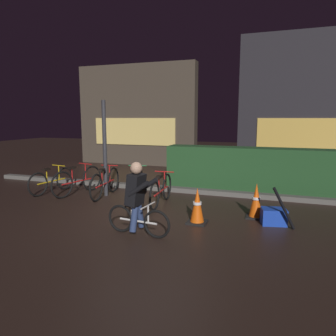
# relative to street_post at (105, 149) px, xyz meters

# --- Properties ---
(ground_plane) EXTENTS (40.00, 40.00, 0.00)m
(ground_plane) POSITION_rel_street_post_xyz_m (1.68, -1.20, -1.19)
(ground_plane) COLOR black
(sidewalk_curb) EXTENTS (12.00, 0.24, 0.12)m
(sidewalk_curb) POSITION_rel_street_post_xyz_m (1.68, 1.00, -1.13)
(sidewalk_curb) COLOR #56544F
(sidewalk_curb) RESTS_ON ground
(hedge_row) EXTENTS (4.80, 0.70, 1.16)m
(hedge_row) POSITION_rel_street_post_xyz_m (3.48, 1.90, -0.61)
(hedge_row) COLOR #214723
(hedge_row) RESTS_ON ground
(storefront_left) EXTENTS (5.13, 0.54, 4.12)m
(storefront_left) POSITION_rel_street_post_xyz_m (-1.59, 5.30, 0.86)
(storefront_left) COLOR #42382D
(storefront_left) RESTS_ON ground
(storefront_right) EXTENTS (4.91, 0.54, 5.05)m
(storefront_right) POSITION_rel_street_post_xyz_m (4.99, 6.00, 1.32)
(storefront_right) COLOR #262328
(storefront_right) RESTS_ON ground
(street_post) EXTENTS (0.10, 0.10, 2.39)m
(street_post) POSITION_rel_street_post_xyz_m (0.00, 0.00, 0.00)
(street_post) COLOR #2D2D33
(street_post) RESTS_ON ground
(parked_bike_leftmost) EXTENTS (0.46, 1.52, 0.70)m
(parked_bike_leftmost) POSITION_rel_street_post_xyz_m (-1.50, -0.20, -0.87)
(parked_bike_leftmost) COLOR black
(parked_bike_leftmost) RESTS_ON ground
(parked_bike_left_mid) EXTENTS (0.49, 1.65, 0.77)m
(parked_bike_left_mid) POSITION_rel_street_post_xyz_m (-0.76, -0.11, -0.84)
(parked_bike_left_mid) COLOR black
(parked_bike_left_mid) RESTS_ON ground
(parked_bike_center_left) EXTENTS (0.46, 1.66, 0.76)m
(parked_bike_center_left) POSITION_rel_street_post_xyz_m (0.04, -0.09, -0.85)
(parked_bike_center_left) COLOR black
(parked_bike_center_left) RESTS_ON ground
(parked_bike_center_right) EXTENTS (0.49, 1.68, 0.79)m
(parked_bike_center_right) POSITION_rel_street_post_xyz_m (0.85, -0.05, -0.84)
(parked_bike_center_right) COLOR black
(parked_bike_center_right) RESTS_ON ground
(parked_bike_right_mid) EXTENTS (0.46, 1.59, 0.73)m
(parked_bike_right_mid) POSITION_rel_street_post_xyz_m (1.63, -0.34, -0.86)
(parked_bike_right_mid) COLOR black
(parked_bike_right_mid) RESTS_ON ground
(traffic_cone_near) EXTENTS (0.36, 0.36, 0.68)m
(traffic_cone_near) POSITION_rel_street_post_xyz_m (2.71, -1.30, -0.87)
(traffic_cone_near) COLOR black
(traffic_cone_near) RESTS_ON ground
(traffic_cone_far) EXTENTS (0.36, 0.36, 0.69)m
(traffic_cone_far) POSITION_rel_street_post_xyz_m (3.73, -0.60, -0.86)
(traffic_cone_far) COLOR black
(traffic_cone_far) RESTS_ON ground
(blue_crate) EXTENTS (0.50, 0.41, 0.30)m
(blue_crate) POSITION_rel_street_post_xyz_m (4.07, -0.90, -1.04)
(blue_crate) COLOR #193DB7
(blue_crate) RESTS_ON ground
(cyclist) EXTENTS (1.19, 0.55, 1.25)m
(cyclist) POSITION_rel_street_post_xyz_m (1.90, -2.20, -0.56)
(cyclist) COLOR black
(cyclist) RESTS_ON ground
(closed_umbrella) EXTENTS (0.43, 0.22, 0.77)m
(closed_umbrella) POSITION_rel_street_post_xyz_m (4.23, -1.15, -0.81)
(closed_umbrella) COLOR black
(closed_umbrella) RESTS_ON ground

